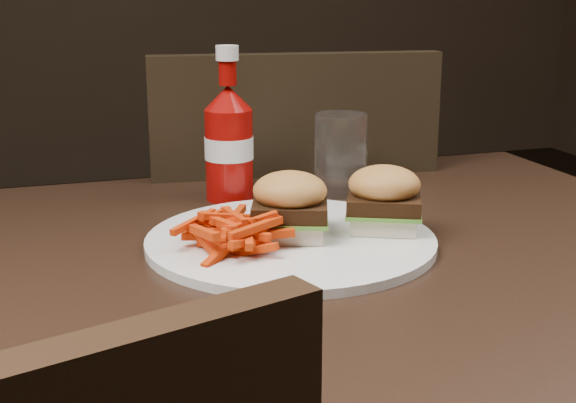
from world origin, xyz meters
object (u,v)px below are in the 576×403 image
object	(u,v)px
dining_table	(235,274)
ketchup_bottle	(229,157)
plate	(291,241)
chair_far	(275,309)
tumbler	(340,155)

from	to	relation	value
dining_table	ketchup_bottle	size ratio (longest dim) A/B	9.04
ketchup_bottle	dining_table	bearing A→B (deg)	-102.75
dining_table	ketchup_bottle	world-z (taller)	ketchup_bottle
plate	ketchup_bottle	world-z (taller)	ketchup_bottle
dining_table	plate	size ratio (longest dim) A/B	3.57
dining_table	chair_far	xyz separation A→B (m)	(0.22, 0.56, -0.30)
ketchup_bottle	tumbler	distance (m)	0.16
chair_far	dining_table	bearing A→B (deg)	76.50
chair_far	plate	xyz separation A→B (m)	(-0.15, -0.54, 0.33)
dining_table	plate	bearing A→B (deg)	16.18
ketchup_bottle	tumbler	bearing A→B (deg)	-5.08
dining_table	plate	xyz separation A→B (m)	(0.07, 0.02, 0.03)
dining_table	tumbler	distance (m)	0.32
plate	tumbler	size ratio (longest dim) A/B	2.84
plate	ketchup_bottle	size ratio (longest dim) A/B	2.53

